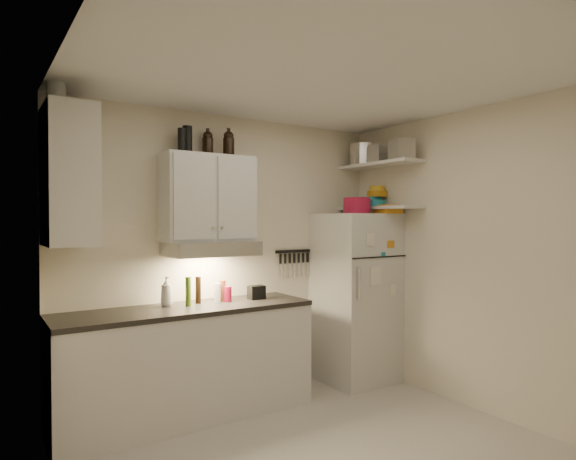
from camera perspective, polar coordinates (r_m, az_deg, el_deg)
ceiling at (r=3.40m, az=5.08°, el=17.86°), size 3.20×3.00×0.02m
back_wall at (r=4.55m, az=-6.88°, el=-3.06°), size 3.20×0.02×2.60m
left_wall at (r=2.60m, az=-24.13°, el=-6.29°), size 0.02×3.00×2.60m
right_wall at (r=4.45m, az=21.53°, el=-3.22°), size 0.02×3.00×2.60m
base_cabinet at (r=4.20m, az=-11.87°, el=-15.37°), size 2.10×0.60×0.88m
countertop at (r=4.10m, az=-11.89°, el=-9.18°), size 2.10×0.62×0.04m
upper_cabinet at (r=4.25m, az=-9.47°, el=3.72°), size 0.80×0.33×0.75m
side_cabinet at (r=3.81m, az=-24.51°, el=5.82°), size 0.33×0.55×1.00m
range_hood at (r=4.20m, az=-9.09°, el=-2.18°), size 0.76×0.46×0.12m
fridge at (r=5.01m, az=8.02°, el=-7.86°), size 0.70×0.68×1.70m
shelf_hi at (r=5.02m, az=10.82°, el=7.62°), size 0.30×0.95×0.03m
shelf_lo at (r=4.99m, az=10.80°, el=2.59°), size 0.30×0.95×0.03m
knife_strip at (r=4.88m, az=0.64°, el=-2.53°), size 0.42×0.02×0.03m
dutch_oven at (r=4.80m, az=8.16°, el=2.87°), size 0.31×0.31×0.16m
book_stack at (r=4.90m, az=11.59°, el=2.42°), size 0.25×0.29×0.09m
spice_jar at (r=4.94m, az=9.98°, el=2.41°), size 0.07×0.07×0.09m
stock_pot at (r=5.20m, az=9.04°, el=8.78°), size 0.31×0.31×0.22m
tin_a at (r=5.01m, az=10.71°, el=8.80°), size 0.19×0.17×0.17m
tin_b at (r=4.76m, az=13.31°, el=9.28°), size 0.23×0.23×0.19m
bowl_teal at (r=5.15m, az=9.58°, el=3.29°), size 0.26×0.26×0.10m
bowl_orange at (r=5.12m, az=10.50°, el=4.22°), size 0.21×0.21×0.06m
bowl_yellow at (r=5.12m, az=10.50°, el=4.86°), size 0.16×0.16×0.05m
plates at (r=4.97m, az=10.08°, el=3.14°), size 0.31×0.31×0.06m
growler_a at (r=4.39m, az=-9.49°, el=10.08°), size 0.12×0.12×0.23m
growler_b at (r=4.40m, az=-7.05°, el=10.11°), size 0.13×0.13×0.24m
thermos_a at (r=4.27m, az=-11.85°, el=10.38°), size 0.08×0.08×0.24m
thermos_b at (r=4.20m, az=-12.46°, el=10.30°), size 0.09×0.09×0.21m
side_jar at (r=3.88m, az=-25.76°, el=14.48°), size 0.15×0.15×0.17m
soap_bottle at (r=4.14m, az=-14.21°, el=-6.87°), size 0.12×0.12×0.28m
pepper_mill at (r=4.32m, az=-7.78°, el=-7.13°), size 0.06×0.06×0.18m
oil_bottle at (r=4.11m, az=-11.74°, el=-7.14°), size 0.05×0.05×0.24m
vinegar_bottle at (r=4.22m, az=-10.60°, el=-7.00°), size 0.05×0.05×0.23m
clear_bottle at (r=4.27m, az=-8.35°, el=-7.35°), size 0.07×0.07×0.16m
red_jar at (r=4.28m, az=-7.14°, el=-7.55°), size 0.08×0.08×0.13m
caddy at (r=4.40m, az=-3.76°, el=-7.38°), size 0.14×0.10×0.12m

